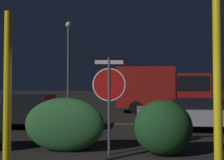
{
  "coord_description": "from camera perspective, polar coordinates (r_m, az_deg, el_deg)",
  "views": [
    {
      "loc": [
        0.41,
        -4.27,
        1.7
      ],
      "look_at": [
        -0.27,
        3.66,
        1.95
      ],
      "focal_mm": 40.0,
      "sensor_mm": 36.0,
      "label": 1
    }
  ],
  "objects": [
    {
      "name": "road_center_stripe",
      "position": [
        11.87,
        2.89,
        -10.01
      ],
      "size": [
        32.41,
        0.12,
        0.01
      ],
      "primitive_type": "cube",
      "color": "gold",
      "rests_on": "ground_plane"
    },
    {
      "name": "stop_sign",
      "position": [
        6.37,
        -0.69,
        -1.26
      ],
      "size": [
        0.88,
        0.12,
        2.48
      ],
      "rotation": [
        0.0,
        0.0,
        0.11
      ],
      "color": "#4C4C51",
      "rests_on": "ground_plane"
    },
    {
      "name": "yellow_pole_left",
      "position": [
        4.96,
        -22.77,
        -3.33
      ],
      "size": [
        0.14,
        0.14,
        3.11
      ],
      "primitive_type": "cylinder",
      "color": "yellow",
      "rests_on": "ground_plane"
    },
    {
      "name": "yellow_pole_right",
      "position": [
        4.67,
        23.01,
        -2.75
      ],
      "size": [
        0.14,
        0.14,
        3.23
      ],
      "primitive_type": "cylinder",
      "color": "yellow",
      "rests_on": "ground_plane"
    },
    {
      "name": "hedge_bush_1",
      "position": [
        6.89,
        -10.84,
        -9.98
      ],
      "size": [
        2.15,
        0.73,
        1.43
      ],
      "primitive_type": "ellipsoid",
      "color": "#285B2D",
      "rests_on": "ground_plane"
    },
    {
      "name": "hedge_bush_2",
      "position": [
        6.56,
        11.54,
        -10.57
      ],
      "size": [
        1.48,
        1.08,
        1.39
      ],
      "primitive_type": "ellipsoid",
      "color": "#19421E",
      "rests_on": "ground_plane"
    },
    {
      "name": "passing_car_1",
      "position": [
        11.09,
        -17.69,
        -6.85
      ],
      "size": [
        4.48,
        1.89,
        1.41
      ],
      "rotation": [
        0.0,
        0.0,
        -1.56
      ],
      "color": "black",
      "rests_on": "ground_plane"
    },
    {
      "name": "passing_car_2",
      "position": [
        10.63,
        19.03,
        -7.26
      ],
      "size": [
        4.98,
        2.08,
        1.28
      ],
      "rotation": [
        0.0,
        0.0,
        -1.56
      ],
      "color": "#9E9EA3",
      "rests_on": "ground_plane"
    },
    {
      "name": "delivery_truck",
      "position": [
        17.75,
        11.29,
        -1.79
      ],
      "size": [
        6.38,
        2.91,
        3.1
      ],
      "rotation": [
        0.0,
        0.0,
        -1.49
      ],
      "color": "maroon",
      "rests_on": "ground_plane"
    },
    {
      "name": "street_lamp",
      "position": [
        17.61,
        -9.93,
        5.42
      ],
      "size": [
        0.4,
        0.4,
        6.29
      ],
      "color": "#4C4C51",
      "rests_on": "ground_plane"
    }
  ]
}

